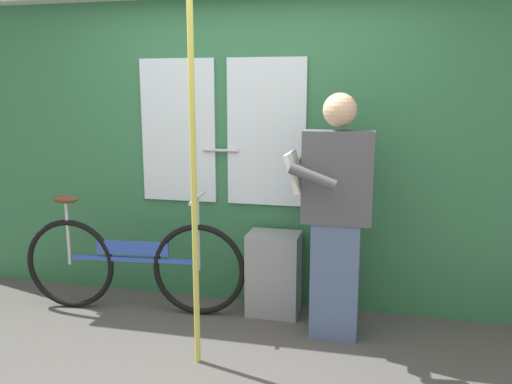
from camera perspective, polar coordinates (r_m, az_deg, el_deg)
The scene contains 6 objects.
ground_plane at distance 3.33m, azimuth -6.16°, elevation -19.61°, with size 6.40×4.05×0.04m, color #474442.
train_door_wall at distance 4.06m, azimuth -0.92°, elevation 4.88°, with size 5.40×0.28×2.37m.
bicycle_near_door at distance 4.13m, azimuth -13.22°, elevation -7.56°, with size 1.71×0.44×0.91m.
passenger_reading_newspaper at distance 3.52m, azimuth 8.56°, elevation -2.24°, with size 0.56×0.48×1.65m.
trash_bin_by_wall at distance 4.01m, azimuth 1.93°, elevation -8.80°, with size 0.38×0.28×0.63m, color gray.
handrail_pole at distance 3.10m, azimuth -6.75°, elevation 1.54°, with size 0.04×0.04×2.33m, color #C6C14C.
Camera 1 is at (0.97, -2.69, 1.68)m, focal length 37.03 mm.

